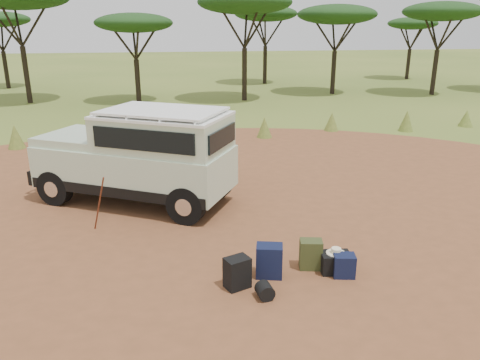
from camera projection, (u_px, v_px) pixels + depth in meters
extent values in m
plane|color=#536925|center=(215.00, 233.00, 9.81)|extent=(140.00, 140.00, 0.00)
cylinder|color=brown|center=(215.00, 233.00, 9.81)|extent=(23.00, 23.00, 0.01)
cone|color=#536925|center=(16.00, 137.00, 16.41)|extent=(0.60, 0.60, 0.85)
cone|color=#536925|center=(106.00, 130.00, 17.79)|extent=(0.60, 0.60, 0.70)
cone|color=#536925|center=(186.00, 127.00, 17.89)|extent=(0.60, 0.60, 0.90)
cone|color=#536925|center=(264.00, 127.00, 18.03)|extent=(0.60, 0.60, 0.80)
cone|color=#536925|center=(332.00, 122.00, 19.20)|extent=(0.60, 0.60, 0.75)
cone|color=#536925|center=(407.00, 121.00, 19.13)|extent=(0.60, 0.60, 0.85)
cone|color=#536925|center=(466.00, 118.00, 20.04)|extent=(0.60, 0.60, 0.70)
cylinder|color=black|center=(26.00, 75.00, 25.72)|extent=(0.28, 0.28, 3.06)
cylinder|color=black|center=(138.00, 81.00, 26.10)|extent=(0.28, 0.28, 2.34)
ellipsoid|color=black|center=(134.00, 23.00, 25.12)|extent=(4.20, 4.20, 1.05)
cylinder|color=black|center=(244.00, 75.00, 26.65)|extent=(0.28, 0.28, 2.93)
ellipsoid|color=black|center=(245.00, 2.00, 25.42)|extent=(5.20, 5.20, 1.30)
cylinder|color=black|center=(333.00, 73.00, 29.29)|extent=(0.28, 0.28, 2.61)
ellipsoid|color=black|center=(337.00, 14.00, 28.21)|extent=(4.80, 4.80, 1.20)
cylinder|color=black|center=(434.00, 73.00, 28.89)|extent=(0.28, 0.28, 2.70)
ellipsoid|color=black|center=(442.00, 11.00, 27.77)|extent=(4.60, 4.60, 1.15)
cylinder|color=black|center=(6.00, 70.00, 31.84)|extent=(0.28, 0.28, 2.48)
cylinder|color=black|center=(265.00, 65.00, 34.38)|extent=(0.28, 0.28, 2.70)
ellipsoid|color=black|center=(266.00, 14.00, 33.25)|extent=(4.50, 4.50, 1.12)
cylinder|color=black|center=(408.00, 64.00, 37.39)|extent=(0.28, 0.28, 2.34)
ellipsoid|color=black|center=(413.00, 23.00, 36.42)|extent=(3.80, 3.80, 0.95)
cube|color=beige|center=(135.00, 166.00, 11.30)|extent=(4.96, 3.94, 0.98)
cube|color=black|center=(136.00, 180.00, 11.42)|extent=(4.89, 3.92, 0.25)
cube|color=beige|center=(164.00, 133.00, 10.77)|extent=(3.39, 3.00, 0.77)
cube|color=white|center=(163.00, 115.00, 10.63)|extent=(3.41, 3.04, 0.06)
cube|color=white|center=(162.00, 111.00, 10.60)|extent=(3.16, 2.82, 0.05)
cube|color=beige|center=(82.00, 137.00, 11.58)|extent=(2.36, 2.40, 0.21)
cube|color=black|center=(111.00, 127.00, 11.20)|extent=(0.92, 1.44, 0.54)
cube|color=black|center=(143.00, 140.00, 9.92)|extent=(2.14, 1.24, 0.46)
cube|color=black|center=(181.00, 124.00, 11.59)|extent=(2.14, 1.24, 0.46)
cube|color=black|center=(222.00, 138.00, 10.31)|extent=(0.80, 1.35, 0.42)
cube|color=black|center=(56.00, 168.00, 12.15)|extent=(1.05, 1.69, 0.35)
cylinder|color=black|center=(48.00, 137.00, 11.92)|extent=(0.72, 1.19, 0.07)
cylinder|color=black|center=(51.00, 158.00, 12.10)|extent=(0.72, 1.19, 0.07)
cylinder|color=silver|center=(41.00, 147.00, 11.74)|extent=(0.17, 0.23, 0.23)
cylinder|color=silver|center=(56.00, 142.00, 12.25)|extent=(0.17, 0.23, 0.23)
cube|color=white|center=(53.00, 163.00, 12.13)|extent=(0.25, 0.40, 0.12)
cylinder|color=black|center=(134.00, 125.00, 12.01)|extent=(0.11, 0.11, 0.85)
cylinder|color=black|center=(55.00, 188.00, 11.27)|extent=(0.89, 0.68, 0.86)
cylinder|color=black|center=(97.00, 169.00, 12.75)|extent=(0.89, 0.68, 0.86)
cylinder|color=black|center=(186.00, 205.00, 10.17)|extent=(0.89, 0.68, 0.86)
cylinder|color=black|center=(215.00, 182.00, 11.65)|extent=(0.89, 0.68, 0.86)
cylinder|color=maroon|center=(99.00, 204.00, 9.70)|extent=(0.36, 0.40, 1.26)
cube|color=black|center=(237.00, 273.00, 7.71)|extent=(0.47, 0.42, 0.54)
cube|color=#111936|center=(269.00, 261.00, 8.05)|extent=(0.52, 0.42, 0.59)
cube|color=#39411E|center=(311.00, 254.00, 8.33)|extent=(0.44, 0.36, 0.54)
cube|color=#111936|center=(344.00, 266.00, 8.08)|extent=(0.42, 0.34, 0.41)
cube|color=black|center=(335.00, 263.00, 8.23)|extent=(0.55, 0.42, 0.36)
cylinder|color=black|center=(265.00, 291.00, 7.44)|extent=(0.29, 0.29, 0.27)
cylinder|color=#F5E3B8|center=(336.00, 253.00, 8.17)|extent=(0.34, 0.34, 0.01)
cylinder|color=#F5E3B8|center=(336.00, 250.00, 8.15)|extent=(0.17, 0.17, 0.09)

